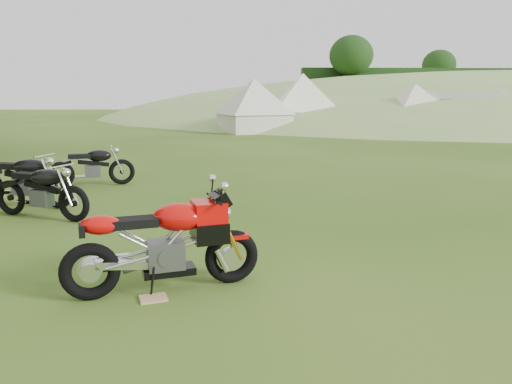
{
  "coord_description": "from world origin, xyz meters",
  "views": [
    {
      "loc": [
        -0.61,
        -6.18,
        1.96
      ],
      "look_at": [
        -0.26,
        0.4,
        0.66
      ],
      "focal_mm": 35.0,
      "sensor_mm": 36.0,
      "label": 1
    }
  ],
  "objects_px": {
    "tent_mid": "(303,103)",
    "plywood_board": "(153,298)",
    "sport_motorcycle": "(163,237)",
    "caravan": "(459,111)",
    "vintage_moto_c": "(40,189)",
    "tent_right": "(414,107)",
    "tent_left": "(254,106)",
    "vintage_moto_d": "(91,165)",
    "vintage_moto_a": "(22,179)"
  },
  "relations": [
    {
      "from": "caravan",
      "to": "plywood_board",
      "type": "bearing_deg",
      "value": -106.44
    },
    {
      "from": "tent_left",
      "to": "sport_motorcycle",
      "type": "bearing_deg",
      "value": -113.92
    },
    {
      "from": "vintage_moto_d",
      "to": "tent_left",
      "type": "height_order",
      "value": "tent_left"
    },
    {
      "from": "vintage_moto_c",
      "to": "caravan",
      "type": "relative_size",
      "value": 0.39
    },
    {
      "from": "sport_motorcycle",
      "to": "vintage_moto_d",
      "type": "height_order",
      "value": "sport_motorcycle"
    },
    {
      "from": "plywood_board",
      "to": "vintage_moto_d",
      "type": "xyz_separation_m",
      "value": [
        -2.21,
        6.17,
        0.45
      ]
    },
    {
      "from": "sport_motorcycle",
      "to": "plywood_board",
      "type": "height_order",
      "value": "sport_motorcycle"
    },
    {
      "from": "tent_mid",
      "to": "plywood_board",
      "type": "bearing_deg",
      "value": -104.29
    },
    {
      "from": "plywood_board",
      "to": "caravan",
      "type": "relative_size",
      "value": 0.06
    },
    {
      "from": "sport_motorcycle",
      "to": "tent_right",
      "type": "bearing_deg",
      "value": 48.18
    },
    {
      "from": "tent_right",
      "to": "caravan",
      "type": "xyz_separation_m",
      "value": [
        2.46,
        0.06,
        -0.21
      ]
    },
    {
      "from": "vintage_moto_d",
      "to": "tent_mid",
      "type": "height_order",
      "value": "tent_mid"
    },
    {
      "from": "plywood_board",
      "to": "tent_left",
      "type": "bearing_deg",
      "value": 84.62
    },
    {
      "from": "vintage_moto_d",
      "to": "caravan",
      "type": "distance_m",
      "value": 21.52
    },
    {
      "from": "plywood_board",
      "to": "vintage_moto_a",
      "type": "distance_m",
      "value": 5.11
    },
    {
      "from": "sport_motorcycle",
      "to": "vintage_moto_d",
      "type": "distance_m",
      "value": 6.38
    },
    {
      "from": "tent_mid",
      "to": "tent_right",
      "type": "relative_size",
      "value": 1.14
    },
    {
      "from": "vintage_moto_a",
      "to": "tent_left",
      "type": "xyz_separation_m",
      "value": [
        4.92,
        17.4,
        0.85
      ]
    },
    {
      "from": "sport_motorcycle",
      "to": "tent_right",
      "type": "relative_size",
      "value": 0.64
    },
    {
      "from": "vintage_moto_a",
      "to": "tent_left",
      "type": "bearing_deg",
      "value": 88.83
    },
    {
      "from": "plywood_board",
      "to": "caravan",
      "type": "xyz_separation_m",
      "value": [
        12.9,
        21.47,
        1.06
      ]
    },
    {
      "from": "vintage_moto_a",
      "to": "vintage_moto_c",
      "type": "bearing_deg",
      "value": -39.31
    },
    {
      "from": "vintage_moto_d",
      "to": "caravan",
      "type": "bearing_deg",
      "value": 28.97
    },
    {
      "from": "vintage_moto_a",
      "to": "tent_mid",
      "type": "relative_size",
      "value": 0.57
    },
    {
      "from": "plywood_board",
      "to": "vintage_moto_a",
      "type": "xyz_separation_m",
      "value": [
        -2.88,
        4.2,
        0.49
      ]
    },
    {
      "from": "sport_motorcycle",
      "to": "tent_left",
      "type": "relative_size",
      "value": 0.61
    },
    {
      "from": "vintage_moto_d",
      "to": "plywood_board",
      "type": "bearing_deg",
      "value": -86.66
    },
    {
      "from": "sport_motorcycle",
      "to": "tent_left",
      "type": "distance_m",
      "value": 21.48
    },
    {
      "from": "vintage_moto_d",
      "to": "vintage_moto_a",
      "type": "bearing_deg",
      "value": -125.09
    },
    {
      "from": "caravan",
      "to": "tent_right",
      "type": "bearing_deg",
      "value": -164.12
    },
    {
      "from": "vintage_moto_a",
      "to": "vintage_moto_d",
      "type": "xyz_separation_m",
      "value": [
        0.67,
        1.98,
        -0.04
      ]
    },
    {
      "from": "plywood_board",
      "to": "vintage_moto_c",
      "type": "height_order",
      "value": "vintage_moto_c"
    },
    {
      "from": "vintage_moto_c",
      "to": "tent_right",
      "type": "bearing_deg",
      "value": 78.88
    },
    {
      "from": "plywood_board",
      "to": "vintage_moto_d",
      "type": "bearing_deg",
      "value": 109.72
    },
    {
      "from": "tent_right",
      "to": "vintage_moto_d",
      "type": "bearing_deg",
      "value": -136.04
    },
    {
      "from": "vintage_moto_d",
      "to": "tent_mid",
      "type": "distance_m",
      "value": 18.66
    },
    {
      "from": "sport_motorcycle",
      "to": "caravan",
      "type": "distance_m",
      "value": 24.83
    },
    {
      "from": "plywood_board",
      "to": "vintage_moto_a",
      "type": "height_order",
      "value": "vintage_moto_a"
    },
    {
      "from": "vintage_moto_c",
      "to": "sport_motorcycle",
      "type": "bearing_deg",
      "value": -29.15
    },
    {
      "from": "vintage_moto_c",
      "to": "tent_right",
      "type": "xyz_separation_m",
      "value": [
        12.7,
        18.09,
        0.8
      ]
    },
    {
      "from": "vintage_moto_c",
      "to": "vintage_moto_d",
      "type": "xyz_separation_m",
      "value": [
        0.04,
        2.84,
        -0.01
      ]
    },
    {
      "from": "tent_right",
      "to": "plywood_board",
      "type": "bearing_deg",
      "value": -122.33
    },
    {
      "from": "vintage_moto_a",
      "to": "tent_mid",
      "type": "bearing_deg",
      "value": 82.72
    },
    {
      "from": "vintage_moto_a",
      "to": "tent_mid",
      "type": "distance_m",
      "value": 20.74
    },
    {
      "from": "tent_right",
      "to": "caravan",
      "type": "bearing_deg",
      "value": -5.01
    },
    {
      "from": "tent_mid",
      "to": "vintage_moto_c",
      "type": "bearing_deg",
      "value": -112.05
    },
    {
      "from": "plywood_board",
      "to": "tent_left",
      "type": "distance_m",
      "value": 21.74
    },
    {
      "from": "sport_motorcycle",
      "to": "tent_mid",
      "type": "bearing_deg",
      "value": 62.65
    },
    {
      "from": "plywood_board",
      "to": "tent_right",
      "type": "xyz_separation_m",
      "value": [
        10.45,
        21.42,
        1.26
      ]
    },
    {
      "from": "vintage_moto_a",
      "to": "tent_left",
      "type": "relative_size",
      "value": 0.61
    }
  ]
}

